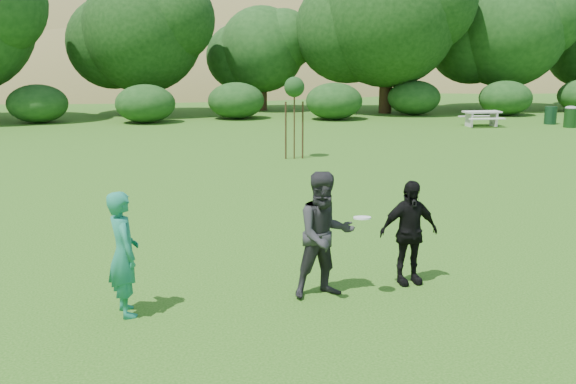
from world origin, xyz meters
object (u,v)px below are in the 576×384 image
object	(u,v)px
player_teal	(124,254)
trash_can_near	(551,115)
player_black	(409,232)
trash_can_lidded	(571,116)
player_grey	(325,235)
picnic_table	(482,116)
sapling	(294,89)

from	to	relation	value
player_teal	trash_can_near	distance (m)	28.61
player_black	trash_can_lidded	distance (m)	24.29
player_teal	player_grey	distance (m)	3.03
player_grey	trash_can_near	xyz separation A→B (m)	(16.42, 20.78, -0.55)
player_black	picnic_table	xyz separation A→B (m)	(11.03, 20.10, -0.35)
player_teal	trash_can_near	world-z (taller)	player_teal
player_grey	trash_can_near	distance (m)	26.49
player_black	trash_can_near	size ratio (longest dim) A/B	1.93
trash_can_near	picnic_table	size ratio (longest dim) A/B	0.50
player_black	trash_can_lidded	xyz separation A→B (m)	(15.12, 19.01, -0.33)
trash_can_near	picnic_table	distance (m)	3.93
player_teal	trash_can_near	xyz separation A→B (m)	(19.44, 20.99, -0.47)
player_grey	trash_can_near	size ratio (longest dim) A/B	2.21
player_grey	trash_can_lidded	bearing A→B (deg)	39.44
sapling	player_teal	bearing A→B (deg)	-110.27
sapling	trash_can_near	bearing A→B (deg)	28.97
picnic_table	trash_can_lidded	size ratio (longest dim) A/B	1.71
picnic_table	player_black	bearing A→B (deg)	-118.75
trash_can_lidded	player_black	bearing A→B (deg)	-128.50
picnic_table	trash_can_lidded	bearing A→B (deg)	-14.96
trash_can_near	player_teal	bearing A→B (deg)	-132.80
player_grey	player_black	xyz separation A→B (m)	(1.48, 0.33, -0.13)
sapling	trash_can_lidded	distance (m)	16.42
player_teal	player_black	world-z (taller)	player_teal
trash_can_near	trash_can_lidded	world-z (taller)	trash_can_lidded
player_black	sapling	xyz separation A→B (m)	(0.25, 12.31, 1.55)
sapling	trash_can_lidded	size ratio (longest dim) A/B	2.71
sapling	player_grey	bearing A→B (deg)	-97.80
picnic_table	sapling	bearing A→B (deg)	-144.15
player_teal	picnic_table	distance (m)	25.84
player_grey	player_black	distance (m)	1.52
player_teal	sapling	distance (m)	13.79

